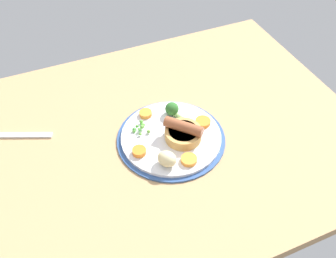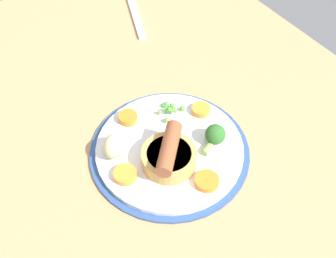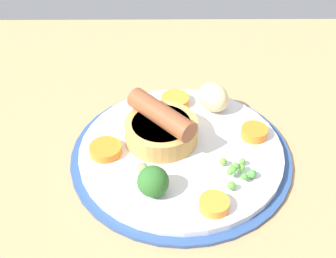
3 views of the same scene
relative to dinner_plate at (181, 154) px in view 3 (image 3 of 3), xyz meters
The scene contains 10 objects.
dining_table 5.41cm from the dinner_plate, 36.24° to the right, with size 110.00×80.00×3.00cm, color tan.
dinner_plate is the anchor object (origin of this frame).
sausage_pudding 4.22cm from the dinner_plate, 142.37° to the left, with size 9.29×9.29×5.37cm.
pea_pile 8.25cm from the dinner_plate, 36.29° to the right, with size 4.23×5.13×1.84cm.
broccoli_floret_far 8.22cm from the dinner_plate, 116.04° to the right, with size 3.81×5.57×3.60cm.
potato_chunk_0 9.73cm from the dinner_plate, 60.69° to the left, with size 4.69×3.73×3.91cm, color beige.
carrot_slice_0 9.86cm from the dinner_plate, 14.03° to the left, with size 3.39×3.39×1.28cm, color orange.
carrot_slice_3 10.16cm from the dinner_plate, 70.66° to the right, with size 3.38×3.38×1.12cm, color orange.
carrot_slice_4 9.48cm from the dinner_plate, 93.50° to the left, with size 3.90×3.90×1.12cm, color orange.
carrot_slice_5 9.49cm from the dinner_plate, behind, with size 3.98×3.98×1.09cm, color orange.
Camera 3 is at (-5.98, -39.89, 44.39)cm, focal length 50.00 mm.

